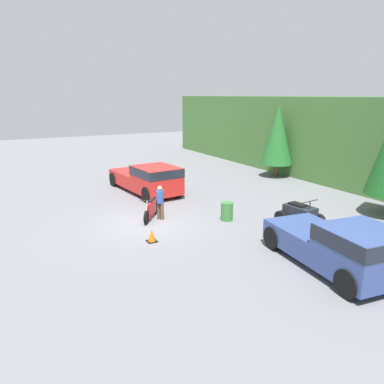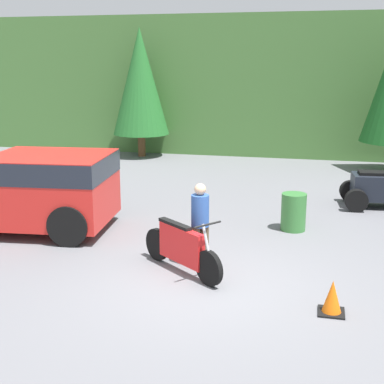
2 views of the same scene
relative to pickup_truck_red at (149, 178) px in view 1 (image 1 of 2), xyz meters
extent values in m
plane|color=slate|center=(5.05, -2.15, -0.96)|extent=(80.00, 80.00, 0.00)
cube|color=#477538|center=(5.05, 13.85, 1.89)|extent=(44.00, 6.00, 5.70)
cylinder|color=brown|center=(-0.18, 10.03, -0.49)|extent=(0.31, 0.31, 0.93)
cone|color=#236628|center=(-0.18, 10.03, 2.10)|extent=(2.28, 2.28, 4.25)
cube|color=red|center=(0.99, 0.10, 0.06)|extent=(2.86, 2.44, 1.55)
cube|color=#1E232D|center=(0.99, 0.10, 0.57)|extent=(2.89, 2.46, 0.50)
cube|color=red|center=(-1.95, -0.20, -0.31)|extent=(3.45, 2.50, 0.81)
cylinder|color=black|center=(1.63, 1.18, -0.51)|extent=(0.92, 0.37, 0.90)
cylinder|color=black|center=(1.83, -0.83, -0.51)|extent=(0.92, 0.37, 0.90)
cylinder|color=black|center=(-3.09, 0.70, -0.51)|extent=(0.92, 0.37, 0.90)
cylinder|color=black|center=(-2.88, -1.30, -0.51)|extent=(0.92, 0.37, 0.90)
cube|color=#334784|center=(13.62, 1.68, 0.06)|extent=(2.51, 2.43, 1.55)
cube|color=#1E232D|center=(13.62, 1.68, 0.57)|extent=(2.53, 2.45, 0.50)
cube|color=#334784|center=(11.11, 1.97, -0.31)|extent=(3.01, 2.48, 0.81)
cylinder|color=black|center=(14.06, 0.62, -0.51)|extent=(0.93, 0.38, 0.90)
cylinder|color=black|center=(10.42, 3.06, -0.51)|extent=(0.93, 0.38, 0.90)
cylinder|color=black|center=(10.19, 1.06, -0.51)|extent=(0.93, 0.38, 0.90)
cylinder|color=black|center=(5.18, -2.19, -0.63)|extent=(0.57, 0.48, 0.65)
cylinder|color=black|center=(3.92, -1.20, -0.63)|extent=(0.57, 0.48, 0.65)
cube|color=red|center=(4.55, -1.70, -0.43)|extent=(1.04, 0.86, 0.67)
cylinder|color=#B7B7BC|center=(5.14, -2.16, -0.24)|extent=(0.26, 0.22, 0.77)
cylinder|color=black|center=(5.14, -2.16, 0.16)|extent=(0.40, 0.49, 0.04)
cube|color=black|center=(4.39, -1.57, -0.06)|extent=(0.78, 0.65, 0.06)
cylinder|color=black|center=(9.21, 4.56, -0.66)|extent=(0.62, 0.27, 0.60)
cylinder|color=black|center=(9.31, 3.49, -0.66)|extent=(0.62, 0.27, 0.60)
cylinder|color=black|center=(7.90, 4.43, -0.66)|extent=(0.62, 0.27, 0.60)
cylinder|color=black|center=(8.00, 3.37, -0.66)|extent=(0.62, 0.27, 0.60)
cube|color=#1E232D|center=(8.61, 3.96, -0.39)|extent=(1.48, 0.95, 0.68)
cylinder|color=black|center=(9.12, 4.01, 0.12)|extent=(0.05, 0.05, 0.35)
cylinder|color=black|center=(9.12, 4.01, 0.30)|extent=(0.13, 1.00, 0.04)
cube|color=black|center=(8.46, 3.95, -0.01)|extent=(0.86, 0.54, 0.08)
cylinder|color=brown|center=(4.90, -1.29, -0.55)|extent=(0.24, 0.24, 0.82)
cylinder|color=brown|center=(4.75, -1.40, -0.55)|extent=(0.24, 0.24, 0.82)
cylinder|color=#2D5199|center=(4.83, -1.34, 0.16)|extent=(0.48, 0.48, 0.61)
sphere|color=tan|center=(4.83, -1.34, 0.58)|extent=(0.31, 0.31, 0.22)
cube|color=black|center=(7.29, -2.79, -0.95)|extent=(0.42, 0.42, 0.03)
cone|color=orange|center=(7.29, -2.79, -0.69)|extent=(0.32, 0.32, 0.55)
cylinder|color=#387A38|center=(6.46, 1.40, -0.52)|extent=(0.58, 0.58, 0.88)
camera|label=1|loc=(20.65, -8.09, 4.84)|focal=35.00mm
camera|label=2|loc=(6.93, -10.85, 2.94)|focal=50.00mm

